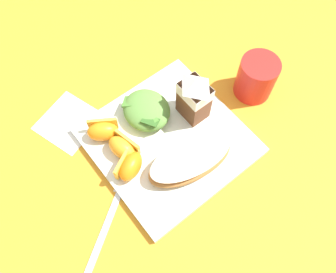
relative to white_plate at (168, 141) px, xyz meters
name	(u,v)px	position (x,y,z in m)	size (l,w,h in m)	color
ground	(168,142)	(0.00, 0.00, -0.01)	(3.00, 3.00, 0.00)	orange
white_plate	(168,141)	(0.00, 0.00, 0.00)	(0.28, 0.28, 0.02)	white
cheesy_pizza_bread	(191,159)	(0.07, 0.00, 0.03)	(0.11, 0.18, 0.04)	#A87038
green_salad_pile	(148,109)	(-0.07, 0.00, 0.03)	(0.10, 0.09, 0.04)	#5B8E3D
milk_carton	(194,96)	(-0.02, 0.08, 0.07)	(0.06, 0.05, 0.11)	brown
orange_wedge_front	(103,131)	(-0.08, -0.09, 0.03)	(0.06, 0.07, 0.04)	orange
orange_wedge_middle	(123,147)	(-0.03, -0.08, 0.03)	(0.07, 0.05, 0.04)	orange
orange_wedge_rear	(130,166)	(0.01, -0.10, 0.03)	(0.06, 0.07, 0.04)	orange
paper_napkin	(69,122)	(-0.16, -0.13, -0.01)	(0.11, 0.11, 0.00)	white
metal_fork	(111,214)	(0.05, -0.17, -0.01)	(0.12, 0.17, 0.01)	silver
drinking_red_cup	(256,78)	(0.01, 0.22, 0.04)	(0.08, 0.08, 0.09)	red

